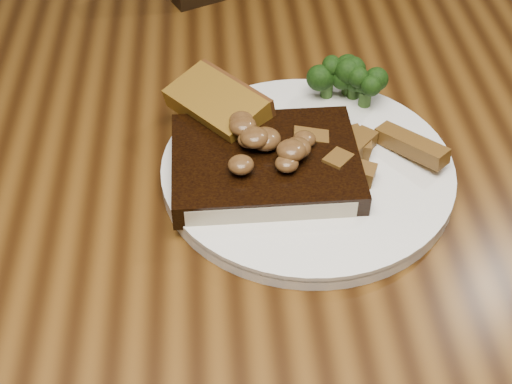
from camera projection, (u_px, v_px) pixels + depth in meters
dining_table at (249, 283)px, 0.70m from camera, size 1.60×0.90×0.75m
chair_far at (269, 91)px, 1.23m from camera, size 0.54×0.54×0.87m
plate at (307, 172)px, 0.67m from camera, size 0.33×0.33×0.01m
steak at (265, 164)px, 0.65m from camera, size 0.17×0.13×0.02m
steak_bone at (271, 212)px, 0.61m from camera, size 0.15×0.01×0.02m
mushroom_pile at (265, 137)px, 0.63m from camera, size 0.08×0.08×0.03m
garlic_bread at (217, 120)px, 0.70m from camera, size 0.10×0.11×0.02m
potato_wedges at (367, 161)px, 0.65m from camera, size 0.09×0.09×0.02m
broccoli_cluster at (343, 96)px, 0.71m from camera, size 0.07×0.07×0.04m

